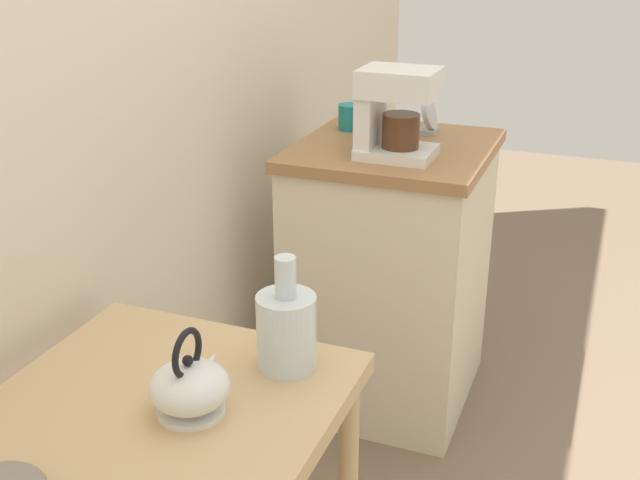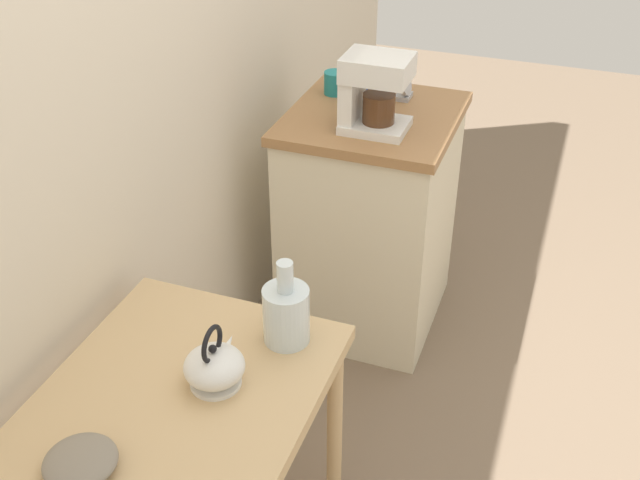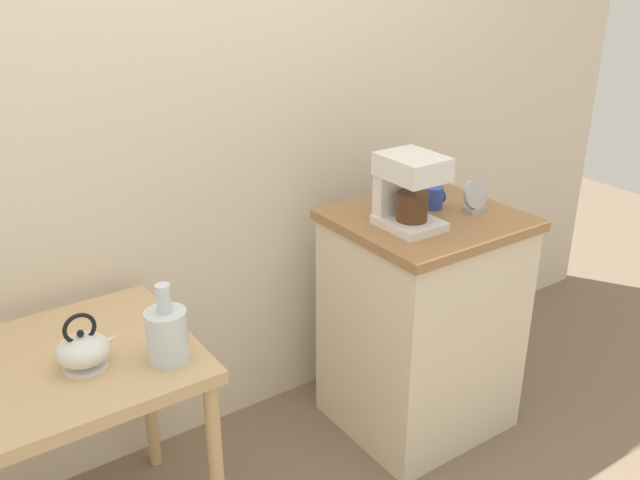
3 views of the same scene
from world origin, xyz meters
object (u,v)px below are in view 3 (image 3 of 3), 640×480
mug_blue (433,197)px  teakettle (84,350)px  mug_dark_teal (420,184)px  coffee_maker (407,187)px  glass_carafe_vase (167,333)px  table_clock (475,198)px

mug_blue → teakettle: bearing=-178.0°
teakettle → mug_dark_teal: size_ratio=1.99×
coffee_maker → mug_dark_teal: coffee_maker is taller
teakettle → glass_carafe_vase: (0.21, -0.10, 0.03)m
mug_blue → mug_dark_teal: size_ratio=0.91×
teakettle → mug_blue: bearing=2.0°
coffee_maker → teakettle: bearing=178.8°
glass_carafe_vase → coffee_maker: bearing=4.5°
glass_carafe_vase → mug_blue: 1.15m
mug_blue → table_clock: (0.10, -0.12, 0.01)m
glass_carafe_vase → mug_dark_teal: (1.19, 0.28, 0.13)m
coffee_maker → table_clock: size_ratio=2.15×
glass_carafe_vase → mug_blue: bearing=7.3°
glass_carafe_vase → mug_dark_teal: bearing=13.4°
table_clock → mug_dark_teal: bearing=98.9°
mug_blue → table_clock: size_ratio=0.67×
coffee_maker → mug_blue: bearing=19.8°
teakettle → table_clock: table_clock is taller
mug_dark_teal → table_clock: (0.04, -0.26, 0.01)m
mug_blue → table_clock: table_clock is taller
glass_carafe_vase → coffee_maker: (0.93, 0.07, 0.23)m
coffee_maker → table_clock: bearing=-8.3°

